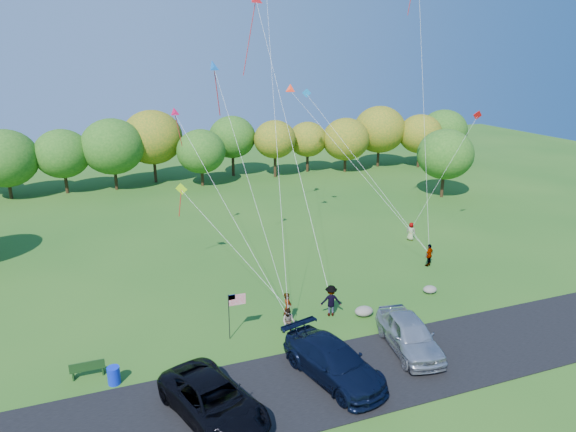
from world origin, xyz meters
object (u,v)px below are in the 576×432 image
at_px(trash_barrel, 114,375).
at_px(flyer_c, 331,301).
at_px(park_bench, 87,369).
at_px(minivan_dark, 213,400).
at_px(minivan_navy, 333,362).
at_px(flyer_a, 288,308).
at_px(minivan_silver, 409,334).
at_px(flyer_b, 289,322).
at_px(flyer_e, 411,231).
at_px(flyer_d, 429,255).

bearing_deg(trash_barrel, flyer_c, 11.20).
bearing_deg(park_bench, minivan_dark, -44.06).
bearing_deg(flyer_c, minivan_navy, 81.99).
bearing_deg(flyer_a, minivan_silver, -98.44).
relative_size(flyer_b, flyer_e, 1.00).
bearing_deg(flyer_b, flyer_e, 77.65).
distance_m(minivan_dark, flyer_d, 21.57).
distance_m(flyer_a, flyer_e, 17.47).
bearing_deg(minivan_navy, flyer_b, 82.44).
distance_m(minivan_dark, flyer_a, 8.78).
bearing_deg(park_bench, minivan_silver, -11.61).
relative_size(minivan_navy, trash_barrel, 6.80).
height_order(minivan_dark, flyer_d, flyer_d).
bearing_deg(flyer_d, park_bench, -12.80).
bearing_deg(flyer_d, minivan_navy, 12.15).
distance_m(minivan_navy, flyer_a, 5.79).
bearing_deg(flyer_a, flyer_e, -21.00).
height_order(flyer_a, flyer_b, flyer_a).
bearing_deg(flyer_a, park_bench, 133.89).
bearing_deg(minivan_navy, minivan_silver, -4.66).
relative_size(flyer_d, park_bench, 1.06).
bearing_deg(trash_barrel, flyer_b, 8.15).
relative_size(flyer_b, flyer_c, 0.80).
relative_size(flyer_b, flyer_d, 0.90).
bearing_deg(flyer_c, flyer_b, 35.84).
relative_size(flyer_a, flyer_d, 1.13).
relative_size(minivan_dark, flyer_e, 3.85).
relative_size(minivan_dark, park_bench, 3.65).
height_order(minivan_dark, flyer_e, minivan_dark).
relative_size(minivan_silver, flyer_d, 3.09).
bearing_deg(minivan_dark, park_bench, 116.88).
height_order(park_bench, trash_barrel, park_bench).
bearing_deg(flyer_c, minivan_dark, 53.08).
relative_size(flyer_b, trash_barrel, 1.74).
relative_size(minivan_navy, flyer_d, 3.51).
height_order(flyer_b, flyer_e, flyer_b).
distance_m(flyer_b, trash_barrel, 9.53).
bearing_deg(minivan_navy, flyer_c, 51.43).
xyz_separation_m(minivan_navy, flyer_a, (-0.20, 5.79, 0.03)).
distance_m(flyer_a, flyer_d, 13.50).
bearing_deg(flyer_c, flyer_a, 15.82).
relative_size(minivan_dark, flyer_b, 3.84).
bearing_deg(flyer_d, trash_barrel, -9.81).
bearing_deg(flyer_e, minivan_navy, 101.48).
height_order(minivan_navy, flyer_e, minivan_navy).
bearing_deg(flyer_c, flyer_e, -125.40).
height_order(minivan_silver, flyer_a, flyer_a).
distance_m(minivan_navy, park_bench, 11.97).
height_order(minivan_navy, minivan_silver, minivan_silver).
bearing_deg(flyer_a, trash_barrel, 140.32).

